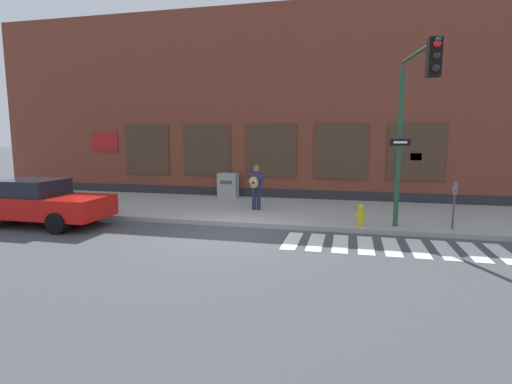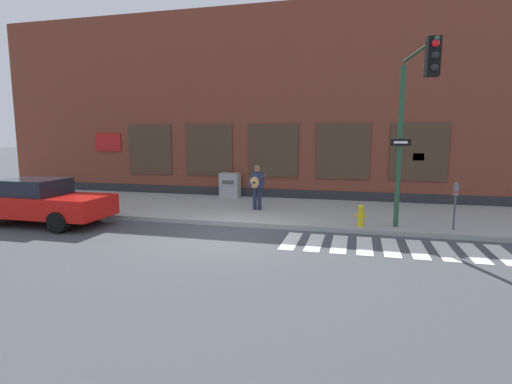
{
  "view_description": "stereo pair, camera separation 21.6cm",
  "coord_description": "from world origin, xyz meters",
  "px_view_note": "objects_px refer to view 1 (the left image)",
  "views": [
    {
      "loc": [
        3.49,
        -11.09,
        2.97
      ],
      "look_at": [
        0.51,
        1.43,
        1.13
      ],
      "focal_mm": 28.0,
      "sensor_mm": 36.0,
      "label": 1
    },
    {
      "loc": [
        3.7,
        -11.04,
        2.97
      ],
      "look_at": [
        0.51,
        1.43,
        1.13
      ],
      "focal_mm": 28.0,
      "sensor_mm": 36.0,
      "label": 2
    }
  ],
  "objects_px": {
    "red_car": "(39,202)",
    "traffic_light": "(412,110)",
    "busker": "(256,185)",
    "fire_hydrant": "(361,215)",
    "parking_meter": "(454,198)",
    "utility_box": "(228,185)"
  },
  "relations": [
    {
      "from": "traffic_light",
      "to": "parking_meter",
      "type": "bearing_deg",
      "value": 37.01
    },
    {
      "from": "red_car",
      "to": "utility_box",
      "type": "distance_m",
      "value": 7.74
    },
    {
      "from": "busker",
      "to": "parking_meter",
      "type": "xyz_separation_m",
      "value": [
        6.5,
        -1.69,
        -0.02
      ]
    },
    {
      "from": "fire_hydrant",
      "to": "red_car",
      "type": "bearing_deg",
      "value": -171.18
    },
    {
      "from": "busker",
      "to": "fire_hydrant",
      "type": "relative_size",
      "value": 2.42
    },
    {
      "from": "traffic_light",
      "to": "fire_hydrant",
      "type": "bearing_deg",
      "value": 144.16
    },
    {
      "from": "red_car",
      "to": "busker",
      "type": "distance_m",
      "value": 7.44
    },
    {
      "from": "traffic_light",
      "to": "fire_hydrant",
      "type": "height_order",
      "value": "traffic_light"
    },
    {
      "from": "red_car",
      "to": "fire_hydrant",
      "type": "bearing_deg",
      "value": 8.82
    },
    {
      "from": "parking_meter",
      "to": "red_car",
      "type": "bearing_deg",
      "value": -171.98
    },
    {
      "from": "utility_box",
      "to": "fire_hydrant",
      "type": "height_order",
      "value": "utility_box"
    },
    {
      "from": "red_car",
      "to": "busker",
      "type": "relative_size",
      "value": 2.73
    },
    {
      "from": "utility_box",
      "to": "fire_hydrant",
      "type": "distance_m",
      "value": 7.38
    },
    {
      "from": "busker",
      "to": "traffic_light",
      "type": "xyz_separation_m",
      "value": [
        5.02,
        -2.8,
        2.53
      ]
    },
    {
      "from": "busker",
      "to": "parking_meter",
      "type": "distance_m",
      "value": 6.71
    },
    {
      "from": "red_car",
      "to": "traffic_light",
      "type": "height_order",
      "value": "traffic_light"
    },
    {
      "from": "red_car",
      "to": "fire_hydrant",
      "type": "distance_m",
      "value": 10.47
    },
    {
      "from": "utility_box",
      "to": "traffic_light",
      "type": "bearing_deg",
      "value": -38.29
    },
    {
      "from": "busker",
      "to": "utility_box",
      "type": "distance_m",
      "value": 3.35
    },
    {
      "from": "red_car",
      "to": "utility_box",
      "type": "height_order",
      "value": "red_car"
    },
    {
      "from": "utility_box",
      "to": "fire_hydrant",
      "type": "bearing_deg",
      "value": -38.79
    },
    {
      "from": "parking_meter",
      "to": "utility_box",
      "type": "distance_m",
      "value": 9.52
    }
  ]
}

